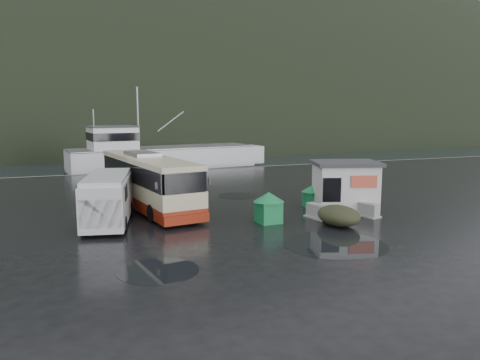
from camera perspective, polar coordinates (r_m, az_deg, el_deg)
name	(u,v)px	position (r m, az deg, el deg)	size (l,w,h in m)	color
ground	(229,216)	(25.25, -1.31, -4.43)	(160.00, 160.00, 0.00)	black
harbor_water	(95,131)	(133.59, -17.26, 5.71)	(300.00, 180.00, 0.02)	black
quay_edge	(158,171)	(44.34, -9.93, 1.06)	(160.00, 0.60, 1.50)	#999993
headland	(97,120)	(273.88, -17.02, 6.97)	(780.00, 540.00, 570.00)	black
coach_bus	(149,207)	(28.08, -11.04, -3.26)	(2.87, 11.35, 3.21)	beige
white_van	(109,223)	(24.57, -15.66, -5.12)	(2.07, 6.01, 2.51)	silver
waste_bin_left	(313,207)	(27.85, 8.84, -3.31)	(0.97, 0.97, 1.35)	#167F41
waste_bin_right	(269,223)	(23.87, 3.50, -5.21)	(1.13, 1.13, 1.58)	#167F41
dome_tent	(338,225)	(23.78, 11.91, -5.43)	(1.82, 2.55, 1.00)	#31331E
ticket_kiosk	(344,211)	(27.26, 12.60, -3.67)	(3.60, 2.73, 2.81)	silver
jersey_barrier_a	(318,218)	(25.07, 9.48, -4.65)	(0.76, 1.52, 0.76)	#999993
jersey_barrier_b	(366,216)	(26.13, 15.15, -4.29)	(0.73, 1.46, 0.73)	#999993
fishing_trawler	(164,163)	(51.02, -9.27, 2.04)	(23.24, 5.12, 9.30)	silver
puddles	(273,237)	(21.30, 4.09, -6.89)	(11.34, 15.66, 0.01)	black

